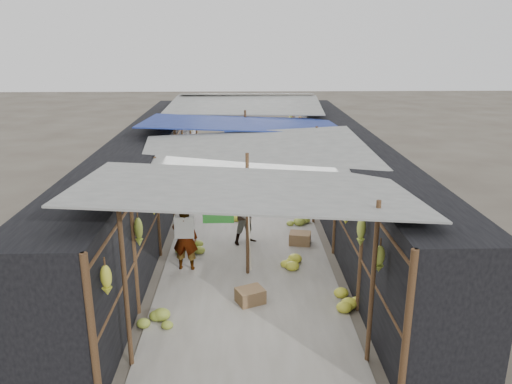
{
  "coord_description": "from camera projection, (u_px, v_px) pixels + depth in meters",
  "views": [
    {
      "loc": [
        -0.09,
        -6.51,
        4.76
      ],
      "look_at": [
        0.22,
        4.78,
        1.25
      ],
      "focal_mm": 35.0,
      "sensor_mm": 36.0,
      "label": 1
    }
  ],
  "objects": [
    {
      "name": "black_basin",
      "position": [
        297.0,
        184.0,
        16.55
      ],
      "size": [
        0.57,
        0.57,
        0.17
      ],
      "primitive_type": "cylinder",
      "color": "black",
      "rests_on": "ground"
    },
    {
      "name": "stall_left",
      "position": [
        146.0,
        177.0,
        13.43
      ],
      "size": [
        1.4,
        15.0,
        2.3
      ],
      "primitive_type": "cube",
      "color": "black",
      "rests_on": "ground"
    },
    {
      "name": "crate_mid",
      "position": [
        300.0,
        239.0,
        11.94
      ],
      "size": [
        0.57,
        0.49,
        0.3
      ],
      "primitive_type": "cube",
      "rotation": [
        0.0,
        0.0,
        -0.2
      ],
      "color": "#8D6648",
      "rests_on": "ground"
    },
    {
      "name": "stall_right",
      "position": [
        345.0,
        176.0,
        13.57
      ],
      "size": [
        1.4,
        15.0,
        2.3
      ],
      "primitive_type": "cube",
      "color": "black",
      "rests_on": "ground"
    },
    {
      "name": "ground",
      "position": [
        250.0,
        362.0,
        7.63
      ],
      "size": [
        80.0,
        80.0,
        0.0
      ],
      "primitive_type": "plane",
      "color": "#6B6356",
      "rests_on": "ground"
    },
    {
      "name": "hanging_bananas",
      "position": [
        251.0,
        155.0,
        13.69
      ],
      "size": [
        3.95,
        14.27,
        0.8
      ],
      "color": "gold",
      "rests_on": "ground"
    },
    {
      "name": "crate_near",
      "position": [
        250.0,
        296.0,
        9.29
      ],
      "size": [
        0.6,
        0.56,
        0.29
      ],
      "primitive_type": "cube",
      "rotation": [
        0.0,
        0.0,
        0.42
      ],
      "color": "#8D6648",
      "rests_on": "ground"
    },
    {
      "name": "market_canopy",
      "position": [
        247.0,
        129.0,
        13.44
      ],
      "size": [
        5.62,
        15.2,
        2.77
      ],
      "color": "brown",
      "rests_on": "ground"
    },
    {
      "name": "crate_back",
      "position": [
        239.0,
        177.0,
        17.28
      ],
      "size": [
        0.48,
        0.42,
        0.26
      ],
      "primitive_type": "cube",
      "rotation": [
        0.0,
        0.0,
        0.23
      ],
      "color": "#8D6648",
      "rests_on": "ground"
    },
    {
      "name": "shopper_blue",
      "position": [
        248.0,
        215.0,
        11.84
      ],
      "size": [
        0.89,
        0.82,
        1.46
      ],
      "primitive_type": "imported",
      "rotation": [
        0.0,
        0.0,
        0.5
      ],
      "color": "#2144A9",
      "rests_on": "ground"
    },
    {
      "name": "vendor_seated",
      "position": [
        297.0,
        175.0,
        16.33
      ],
      "size": [
        0.45,
        0.64,
        0.9
      ],
      "primitive_type": "imported",
      "rotation": [
        0.0,
        0.0,
        -1.78
      ],
      "color": "#45403C",
      "rests_on": "ground"
    },
    {
      "name": "floor_bananas",
      "position": [
        246.0,
        226.0,
        12.73
      ],
      "size": [
        4.0,
        10.11,
        0.35
      ],
      "color": "olive",
      "rests_on": "ground"
    },
    {
      "name": "vendor_elderly",
      "position": [
        185.0,
        238.0,
        10.48
      ],
      "size": [
        0.57,
        0.4,
        1.46
      ],
      "primitive_type": "imported",
      "rotation": [
        0.0,
        0.0,
        3.03
      ],
      "color": "white",
      "rests_on": "ground"
    },
    {
      "name": "aisle_slab",
      "position": [
        246.0,
        216.0,
        13.84
      ],
      "size": [
        3.6,
        16.0,
        0.02
      ],
      "primitive_type": "cube",
      "color": "#9E998E",
      "rests_on": "ground"
    }
  ]
}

